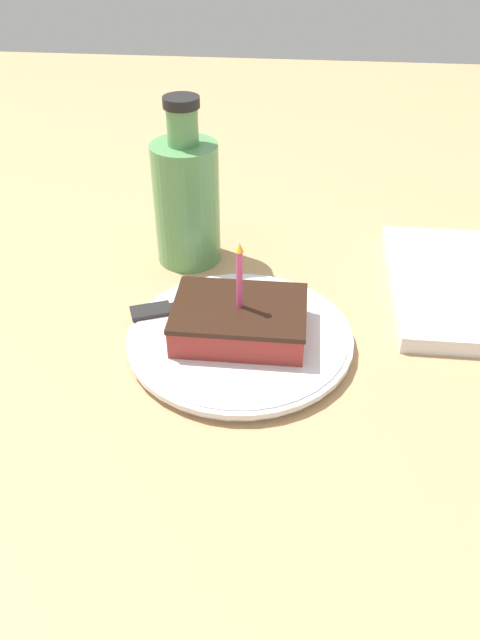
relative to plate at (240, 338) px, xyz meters
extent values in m
cube|color=tan|center=(-0.01, -0.03, -0.03)|extent=(2.40, 2.40, 0.04)
cylinder|color=silver|center=(0.00, 0.00, 0.00)|extent=(0.23, 0.23, 0.02)
cylinder|color=silver|center=(0.00, 0.00, 0.00)|extent=(0.24, 0.24, 0.01)
cube|color=#99332D|center=(0.00, 0.00, 0.02)|extent=(0.10, 0.14, 0.03)
cube|color=black|center=(0.00, 0.00, 0.04)|extent=(0.10, 0.14, 0.01)
cylinder|color=#E04C8C|center=(0.00, 0.00, 0.08)|extent=(0.01, 0.01, 0.07)
cone|color=yellow|center=(0.00, 0.00, 0.11)|extent=(0.01, 0.01, 0.01)
cube|color=#262626|center=(0.06, 0.02, 0.01)|extent=(0.06, 0.13, 0.00)
cube|color=#262626|center=(0.03, 0.10, 0.01)|extent=(0.04, 0.05, 0.00)
cylinder|color=#599959|center=(0.18, 0.09, 0.07)|extent=(0.08, 0.08, 0.16)
cylinder|color=#599959|center=(0.18, 0.09, 0.17)|extent=(0.04, 0.04, 0.04)
cylinder|color=black|center=(0.18, 0.09, 0.20)|extent=(0.04, 0.04, 0.01)
camera|label=1|loc=(-0.53, -0.05, 0.42)|focal=35.00mm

